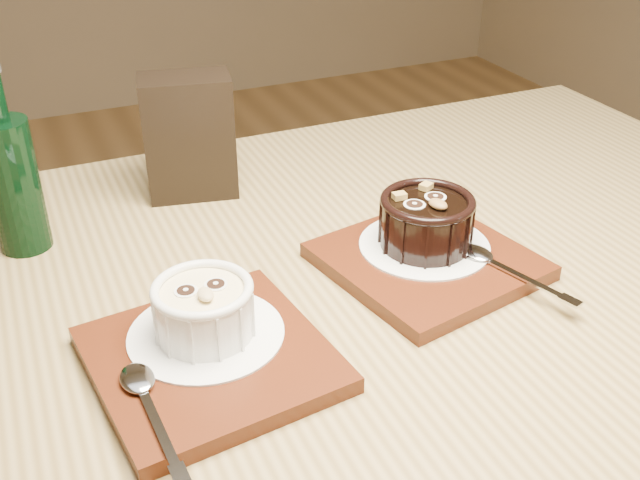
# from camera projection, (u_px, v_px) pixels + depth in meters

# --- Properties ---
(table) EXTENTS (1.20, 0.80, 0.75)m
(table) POSITION_uv_depth(u_px,v_px,m) (324.00, 378.00, 0.73)
(table) COLOR olive
(table) RESTS_ON ground
(tray_left) EXTENTS (0.20, 0.20, 0.01)m
(tray_left) POSITION_uv_depth(u_px,v_px,m) (210.00, 359.00, 0.61)
(tray_left) COLOR #511F0D
(tray_left) RESTS_ON table
(doily_left) EXTENTS (0.13, 0.13, 0.00)m
(doily_left) POSITION_uv_depth(u_px,v_px,m) (206.00, 333.00, 0.62)
(doily_left) COLOR white
(doily_left) RESTS_ON tray_left
(ramekin_white) EXTENTS (0.08, 0.08, 0.05)m
(ramekin_white) POSITION_uv_depth(u_px,v_px,m) (204.00, 307.00, 0.61)
(ramekin_white) COLOR white
(ramekin_white) RESTS_ON doily_left
(spoon_left) EXTENTS (0.03, 0.14, 0.01)m
(spoon_left) POSITION_uv_depth(u_px,v_px,m) (150.00, 407.00, 0.54)
(spoon_left) COLOR #B9BCC2
(spoon_left) RESTS_ON tray_left
(tray_right) EXTENTS (0.21, 0.21, 0.01)m
(tray_right) POSITION_uv_depth(u_px,v_px,m) (427.00, 261.00, 0.73)
(tray_right) COLOR #511F0D
(tray_right) RESTS_ON table
(doily_right) EXTENTS (0.13, 0.13, 0.00)m
(doily_right) POSITION_uv_depth(u_px,v_px,m) (424.00, 245.00, 0.74)
(doily_right) COLOR white
(doily_right) RESTS_ON tray_right
(ramekin_dark) EXTENTS (0.09, 0.09, 0.06)m
(ramekin_dark) POSITION_uv_depth(u_px,v_px,m) (426.00, 219.00, 0.73)
(ramekin_dark) COLOR black
(ramekin_dark) RESTS_ON doily_right
(spoon_right) EXTENTS (0.06, 0.14, 0.01)m
(spoon_right) POSITION_uv_depth(u_px,v_px,m) (505.00, 267.00, 0.70)
(spoon_right) COLOR #B9BCC2
(spoon_right) RESTS_ON tray_right
(condiment_stand) EXTENTS (0.11, 0.08, 0.14)m
(condiment_stand) POSITION_uv_depth(u_px,v_px,m) (189.00, 136.00, 0.85)
(condiment_stand) COLOR black
(condiment_stand) RESTS_ON table
(green_bottle) EXTENTS (0.05, 0.05, 0.19)m
(green_bottle) POSITION_uv_depth(u_px,v_px,m) (13.00, 181.00, 0.74)
(green_bottle) COLOR black
(green_bottle) RESTS_ON table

